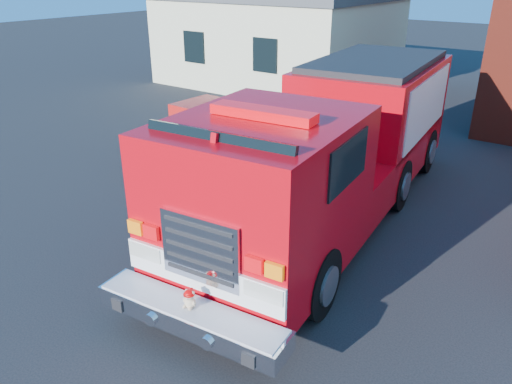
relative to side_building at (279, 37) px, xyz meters
The scene contains 4 objects.
ground 15.96m from the side_building, 55.30° to the right, with size 100.00×100.00×0.00m, color black.
side_building is the anchor object (origin of this frame).
fire_engine 15.17m from the side_building, 51.48° to the right, with size 4.07×10.92×3.29m.
pickup_truck 11.38m from the side_building, 66.05° to the right, with size 2.01×5.19×1.68m.
Camera 1 is at (5.28, -8.40, 5.32)m, focal length 35.00 mm.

